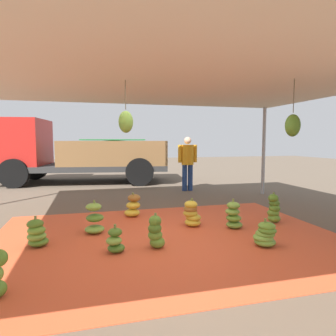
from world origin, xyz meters
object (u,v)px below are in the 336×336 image
at_px(banana_bunch_0, 156,233).
at_px(banana_bunch_4, 37,234).
at_px(banana_bunch_9, 274,209).
at_px(cargo_truck_main, 74,152).
at_px(worker_0, 188,159).
at_px(banana_bunch_2, 234,216).
at_px(banana_bunch_7, 192,214).
at_px(banana_bunch_8, 265,235).
at_px(banana_bunch_5, 133,206).
at_px(banana_bunch_1, 115,241).
at_px(banana_bunch_6, 94,219).

xyz_separation_m(banana_bunch_0, banana_bunch_4, (-1.72, 0.51, -0.04)).
bearing_deg(banana_bunch_9, cargo_truck_main, 120.06).
bearing_deg(worker_0, cargo_truck_main, 141.14).
height_order(banana_bunch_2, banana_bunch_7, banana_bunch_2).
bearing_deg(banana_bunch_4, banana_bunch_7, 9.61).
bearing_deg(banana_bunch_8, banana_bunch_2, 92.40).
bearing_deg(banana_bunch_2, banana_bunch_0, -158.36).
xyz_separation_m(banana_bunch_4, banana_bunch_8, (3.36, -0.84, -0.02)).
height_order(banana_bunch_0, cargo_truck_main, cargo_truck_main).
distance_m(banana_bunch_8, cargo_truck_main, 8.72).
xyz_separation_m(banana_bunch_0, banana_bunch_9, (2.54, 0.78, 0.03)).
distance_m(banana_bunch_2, banana_bunch_9, 0.95).
xyz_separation_m(banana_bunch_0, banana_bunch_2, (1.60, 0.63, -0.00)).
distance_m(banana_bunch_5, banana_bunch_7, 1.39).
relative_size(banana_bunch_1, banana_bunch_2, 0.75).
relative_size(banana_bunch_5, cargo_truck_main, 0.08).
distance_m(banana_bunch_6, banana_bunch_8, 2.83).
bearing_deg(banana_bunch_7, banana_bunch_6, 178.84).
height_order(banana_bunch_1, banana_bunch_2, banana_bunch_2).
bearing_deg(banana_bunch_2, worker_0, 83.02).
bearing_deg(banana_bunch_8, cargo_truck_main, 111.19).
bearing_deg(banana_bunch_0, banana_bunch_4, 163.51).
relative_size(banana_bunch_2, cargo_truck_main, 0.08).
bearing_deg(banana_bunch_9, banana_bunch_7, 173.90).
bearing_deg(banana_bunch_4, cargo_truck_main, 88.17).
relative_size(banana_bunch_4, banana_bunch_5, 0.92).
relative_size(banana_bunch_1, banana_bunch_5, 0.79).
xyz_separation_m(banana_bunch_2, cargo_truck_main, (-3.09, 7.11, 0.94)).
distance_m(banana_bunch_1, banana_bunch_7, 1.79).
height_order(banana_bunch_2, banana_bunch_6, banana_bunch_6).
relative_size(banana_bunch_2, worker_0, 0.31).
bearing_deg(banana_bunch_9, banana_bunch_5, 155.63).
height_order(banana_bunch_1, banana_bunch_8, banana_bunch_8).
relative_size(banana_bunch_2, banana_bunch_5, 1.06).
bearing_deg(banana_bunch_2, cargo_truck_main, 113.49).
bearing_deg(banana_bunch_8, banana_bunch_0, 168.61).
height_order(banana_bunch_5, cargo_truck_main, cargo_truck_main).
relative_size(banana_bunch_2, banana_bunch_7, 1.03).
height_order(banana_bunch_5, banana_bunch_7, banana_bunch_7).
height_order(banana_bunch_0, banana_bunch_8, banana_bunch_0).
relative_size(banana_bunch_6, cargo_truck_main, 0.09).
bearing_deg(cargo_truck_main, banana_bunch_1, -83.44).
bearing_deg(banana_bunch_0, banana_bunch_5, 91.80).
relative_size(banana_bunch_6, worker_0, 0.33).
height_order(banana_bunch_0, banana_bunch_1, banana_bunch_0).
height_order(banana_bunch_0, banana_bunch_6, banana_bunch_6).
bearing_deg(banana_bunch_2, banana_bunch_1, -163.43).
bearing_deg(banana_bunch_6, banana_bunch_2, -8.25).
bearing_deg(banana_bunch_6, banana_bunch_7, -1.16).
bearing_deg(cargo_truck_main, banana_bunch_8, -68.81).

